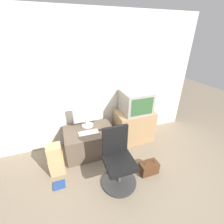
{
  "coord_description": "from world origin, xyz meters",
  "views": [
    {
      "loc": [
        -0.69,
        -1.55,
        2.18
      ],
      "look_at": [
        0.21,
        1.02,
        0.77
      ],
      "focal_mm": 24.0,
      "sensor_mm": 36.0,
      "label": 1
    }
  ],
  "objects_px": {
    "office_chair": "(118,162)",
    "book": "(59,185)",
    "main_monitor": "(87,116)",
    "handbag": "(149,167)",
    "keyboard": "(88,132)",
    "cardboard_box_lower": "(57,164)",
    "crt_tv": "(136,102)",
    "mouse": "(100,130)"
  },
  "relations": [
    {
      "from": "crt_tv",
      "to": "keyboard",
      "type": "bearing_deg",
      "value": -170.39
    },
    {
      "from": "office_chair",
      "to": "book",
      "type": "relative_size",
      "value": 5.18
    },
    {
      "from": "crt_tv",
      "to": "handbag",
      "type": "bearing_deg",
      "value": -101.1
    },
    {
      "from": "keyboard",
      "to": "mouse",
      "type": "relative_size",
      "value": 5.48
    },
    {
      "from": "keyboard",
      "to": "crt_tv",
      "type": "bearing_deg",
      "value": 9.61
    },
    {
      "from": "handbag",
      "to": "book",
      "type": "xyz_separation_m",
      "value": [
        -1.5,
        0.24,
        -0.1
      ]
    },
    {
      "from": "office_chair",
      "to": "handbag",
      "type": "distance_m",
      "value": 0.63
    },
    {
      "from": "keyboard",
      "to": "handbag",
      "type": "relative_size",
      "value": 1.13
    },
    {
      "from": "cardboard_box_lower",
      "to": "mouse",
      "type": "bearing_deg",
      "value": 16.47
    },
    {
      "from": "keyboard",
      "to": "office_chair",
      "type": "bearing_deg",
      "value": -68.03
    },
    {
      "from": "keyboard",
      "to": "cardboard_box_lower",
      "type": "xyz_separation_m",
      "value": [
        -0.63,
        -0.25,
        -0.35
      ]
    },
    {
      "from": "main_monitor",
      "to": "keyboard",
      "type": "xyz_separation_m",
      "value": [
        -0.03,
        -0.26,
        -0.23
      ]
    },
    {
      "from": "keyboard",
      "to": "mouse",
      "type": "bearing_deg",
      "value": 0.84
    },
    {
      "from": "main_monitor",
      "to": "mouse",
      "type": "height_order",
      "value": "main_monitor"
    },
    {
      "from": "keyboard",
      "to": "mouse",
      "type": "height_order",
      "value": "mouse"
    },
    {
      "from": "main_monitor",
      "to": "mouse",
      "type": "bearing_deg",
      "value": -51.55
    },
    {
      "from": "main_monitor",
      "to": "handbag",
      "type": "relative_size",
      "value": 1.61
    },
    {
      "from": "handbag",
      "to": "keyboard",
      "type": "bearing_deg",
      "value": 137.35
    },
    {
      "from": "main_monitor",
      "to": "handbag",
      "type": "xyz_separation_m",
      "value": [
        0.84,
        -1.06,
        -0.64
      ]
    },
    {
      "from": "main_monitor",
      "to": "cardboard_box_lower",
      "type": "xyz_separation_m",
      "value": [
        -0.66,
        -0.51,
        -0.57
      ]
    },
    {
      "from": "main_monitor",
      "to": "cardboard_box_lower",
      "type": "distance_m",
      "value": 1.01
    },
    {
      "from": "keyboard",
      "to": "crt_tv",
      "type": "height_order",
      "value": "crt_tv"
    },
    {
      "from": "handbag",
      "to": "book",
      "type": "height_order",
      "value": "handbag"
    },
    {
      "from": "book",
      "to": "cardboard_box_lower",
      "type": "bearing_deg",
      "value": 90.13
    },
    {
      "from": "cardboard_box_lower",
      "to": "handbag",
      "type": "relative_size",
      "value": 1.09
    },
    {
      "from": "crt_tv",
      "to": "office_chair",
      "type": "xyz_separation_m",
      "value": [
        -0.76,
        -0.94,
        -0.54
      ]
    },
    {
      "from": "mouse",
      "to": "book",
      "type": "relative_size",
      "value": 0.36
    },
    {
      "from": "keyboard",
      "to": "main_monitor",
      "type": "bearing_deg",
      "value": 83.12
    },
    {
      "from": "crt_tv",
      "to": "mouse",
      "type": "bearing_deg",
      "value": -168.01
    },
    {
      "from": "crt_tv",
      "to": "cardboard_box_lower",
      "type": "relative_size",
      "value": 1.64
    },
    {
      "from": "office_chair",
      "to": "cardboard_box_lower",
      "type": "height_order",
      "value": "office_chair"
    },
    {
      "from": "mouse",
      "to": "cardboard_box_lower",
      "type": "xyz_separation_m",
      "value": [
        -0.86,
        -0.26,
        -0.36
      ]
    },
    {
      "from": "main_monitor",
      "to": "crt_tv",
      "type": "relative_size",
      "value": 0.9
    },
    {
      "from": "main_monitor",
      "to": "office_chair",
      "type": "height_order",
      "value": "main_monitor"
    },
    {
      "from": "main_monitor",
      "to": "keyboard",
      "type": "bearing_deg",
      "value": -96.88
    },
    {
      "from": "crt_tv",
      "to": "cardboard_box_lower",
      "type": "height_order",
      "value": "crt_tv"
    },
    {
      "from": "main_monitor",
      "to": "keyboard",
      "type": "relative_size",
      "value": 1.42
    },
    {
      "from": "keyboard",
      "to": "cardboard_box_lower",
      "type": "bearing_deg",
      "value": -158.23
    },
    {
      "from": "book",
      "to": "handbag",
      "type": "bearing_deg",
      "value": -9.18
    },
    {
      "from": "keyboard",
      "to": "book",
      "type": "relative_size",
      "value": 1.96
    },
    {
      "from": "main_monitor",
      "to": "book",
      "type": "relative_size",
      "value": 2.79
    },
    {
      "from": "office_chair",
      "to": "book",
      "type": "height_order",
      "value": "office_chair"
    }
  ]
}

